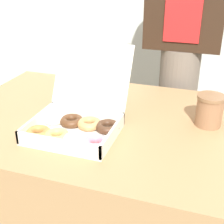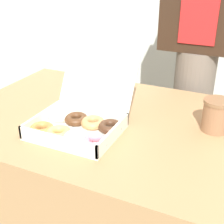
# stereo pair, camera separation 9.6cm
# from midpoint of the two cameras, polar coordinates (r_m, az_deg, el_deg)

# --- Properties ---
(table) EXTENTS (1.17, 0.79, 0.75)m
(table) POSITION_cam_midpoint_polar(r_m,az_deg,el_deg) (1.39, -3.46, -15.09)
(table) COLOR #99754C
(table) RESTS_ON ground_plane
(donut_box) EXTENTS (0.32, 0.36, 0.27)m
(donut_box) POSITION_cam_midpoint_polar(r_m,az_deg,el_deg) (1.09, -9.01, -1.73)
(donut_box) COLOR silver
(donut_box) RESTS_ON table
(coffee_cup) EXTENTS (0.10, 0.10, 0.12)m
(coffee_cup) POSITION_cam_midpoint_polar(r_m,az_deg,el_deg) (1.15, 15.14, 0.24)
(coffee_cup) COLOR #8C6042
(coffee_cup) RESTS_ON table
(person_customer) EXTENTS (0.36, 0.22, 1.72)m
(person_customer) POSITION_cam_midpoint_polar(r_m,az_deg,el_deg) (1.57, 11.15, 13.96)
(person_customer) COLOR #665B51
(person_customer) RESTS_ON ground_plane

